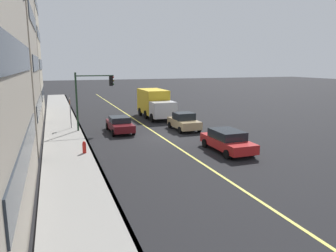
% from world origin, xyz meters
% --- Properties ---
extents(ground, '(200.00, 200.00, 0.00)m').
position_xyz_m(ground, '(0.00, 0.00, 0.00)').
color(ground, black).
extents(sidewalk_slab, '(80.00, 3.17, 0.15)m').
position_xyz_m(sidewalk_slab, '(0.00, 7.42, 0.07)').
color(sidewalk_slab, gray).
rests_on(sidewalk_slab, ground).
extents(curb_edge, '(80.00, 0.16, 0.15)m').
position_xyz_m(curb_edge, '(0.00, 5.91, 0.07)').
color(curb_edge, slate).
rests_on(curb_edge, ground).
extents(lane_stripe_center, '(80.00, 0.16, 0.01)m').
position_xyz_m(lane_stripe_center, '(0.00, 0.00, 0.01)').
color(lane_stripe_center, '#D8CC4C').
rests_on(lane_stripe_center, ground).
extents(car_red, '(4.63, 2.05, 1.47)m').
position_xyz_m(car_red, '(-5.60, -2.77, 0.77)').
color(car_red, red).
rests_on(car_red, ground).
extents(car_tan, '(3.82, 2.00, 1.58)m').
position_xyz_m(car_tan, '(2.03, -2.80, 0.78)').
color(car_tan, tan).
rests_on(car_tan, ground).
extents(car_maroon, '(4.39, 1.93, 1.36)m').
position_xyz_m(car_maroon, '(3.13, 2.81, 0.70)').
color(car_maroon, '#591116').
rests_on(car_maroon, ground).
extents(truck_yellow, '(6.77, 2.61, 3.06)m').
position_xyz_m(truck_yellow, '(9.47, -2.42, 1.61)').
color(truck_yellow, silver).
rests_on(truck_yellow, ground).
extents(traffic_light_mast, '(0.28, 3.35, 5.16)m').
position_xyz_m(traffic_light_mast, '(4.36, 4.93, 3.53)').
color(traffic_light_mast, '#1E3823').
rests_on(traffic_light_mast, ground).
extents(street_sign_post, '(0.60, 0.08, 3.07)m').
position_xyz_m(street_sign_post, '(5.77, 6.74, 1.80)').
color(street_sign_post, slate).
rests_on(street_sign_post, ground).
extents(fire_hydrant, '(0.24, 0.24, 0.94)m').
position_xyz_m(fire_hydrant, '(-3.21, 6.43, 0.47)').
color(fire_hydrant, red).
rests_on(fire_hydrant, ground).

